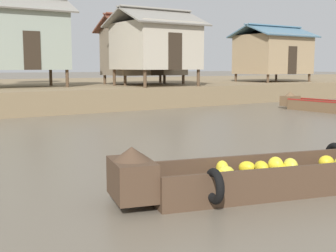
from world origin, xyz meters
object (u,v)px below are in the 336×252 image
(stilt_house_left, at_px, (23,38))
(stilt_house_right, at_px, (273,54))
(fishing_skiff_distant, at_px, (333,106))
(stilt_house_mid_left, at_px, (155,45))
(stilt_house_mid_right, at_px, (144,51))
(banana_boat, at_px, (282,173))

(stilt_house_left, xyz_separation_m, stilt_house_right, (16.63, -0.85, -0.52))
(fishing_skiff_distant, bearing_deg, stilt_house_left, 137.28)
(stilt_house_mid_left, distance_m, stilt_house_mid_right, 2.70)
(stilt_house_right, bearing_deg, stilt_house_mid_left, -171.83)
(stilt_house_mid_left, bearing_deg, stilt_house_left, 159.35)
(banana_boat, bearing_deg, stilt_house_left, 86.54)
(stilt_house_mid_left, relative_size, stilt_house_right, 0.85)
(stilt_house_mid_left, bearing_deg, stilt_house_right, 8.17)
(stilt_house_left, bearing_deg, banana_boat, -93.46)
(banana_boat, distance_m, stilt_house_mid_right, 19.90)
(stilt_house_left, height_order, stilt_house_mid_left, stilt_house_left)
(banana_boat, relative_size, stilt_house_right, 1.14)
(fishing_skiff_distant, bearing_deg, banana_boat, -146.92)
(stilt_house_left, bearing_deg, fishing_skiff_distant, -42.72)
(fishing_skiff_distant, relative_size, stilt_house_mid_left, 1.28)
(banana_boat, height_order, stilt_house_left, stilt_house_left)
(stilt_house_left, height_order, stilt_house_mid_right, stilt_house_left)
(stilt_house_mid_left, height_order, stilt_house_right, stilt_house_mid_left)
(stilt_house_mid_right, xyz_separation_m, stilt_house_right, (9.57, -1.07, -0.03))
(stilt_house_mid_right, distance_m, stilt_house_right, 9.63)
(stilt_house_left, xyz_separation_m, stilt_house_mid_left, (6.23, -2.35, -0.26))
(fishing_skiff_distant, relative_size, stilt_house_left, 1.19)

